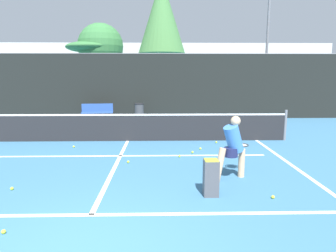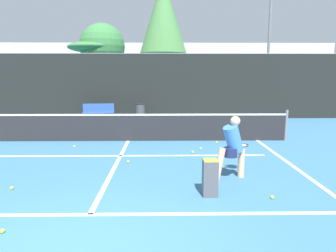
# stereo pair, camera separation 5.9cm
# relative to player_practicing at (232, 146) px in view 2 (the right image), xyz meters

# --- Properties ---
(court_baseline_near) EXTENTS (11.00, 0.10, 0.01)m
(court_baseline_near) POSITION_rel_player_practicing_xyz_m (-2.74, -1.69, -0.75)
(court_baseline_near) COLOR white
(court_baseline_near) RESTS_ON ground
(court_service_line) EXTENTS (8.25, 0.10, 0.01)m
(court_service_line) POSITION_rel_player_practicing_xyz_m (-2.74, 1.91, -0.75)
(court_service_line) COLOR white
(court_service_line) RESTS_ON ground
(court_center_mark) EXTENTS (0.10, 5.51, 0.01)m
(court_center_mark) POSITION_rel_player_practicing_xyz_m (-2.74, 1.07, -0.75)
(court_center_mark) COLOR white
(court_center_mark) RESTS_ON ground
(court_sideline_right) EXTENTS (0.10, 6.51, 0.01)m
(court_sideline_right) POSITION_rel_player_practicing_xyz_m (1.77, 1.07, -0.75)
(court_sideline_right) COLOR white
(court_sideline_right) RESTS_ON ground
(net) EXTENTS (11.09, 0.09, 1.07)m
(net) POSITION_rel_player_practicing_xyz_m (-2.74, 3.82, -0.25)
(net) COLOR slate
(net) RESTS_ON ground
(fence_back) EXTENTS (24.00, 0.06, 3.31)m
(fence_back) POSITION_rel_player_practicing_xyz_m (-2.74, 9.05, 0.89)
(fence_back) COLOR black
(fence_back) RESTS_ON ground
(player_practicing) EXTENTS (1.01, 0.94, 1.42)m
(player_practicing) POSITION_rel_player_practicing_xyz_m (0.00, 0.00, 0.00)
(player_practicing) COLOR #DBAD84
(player_practicing) RESTS_ON ground
(tennis_ball_scattered_0) EXTENTS (0.07, 0.07, 0.07)m
(tennis_ball_scattered_0) POSITION_rel_player_practicing_xyz_m (-4.34, 2.92, -0.72)
(tennis_ball_scattered_0) COLOR #D1E033
(tennis_ball_scattered_0) RESTS_ON ground
(tennis_ball_scattered_1) EXTENTS (0.07, 0.07, 0.07)m
(tennis_ball_scattered_1) POSITION_rel_player_practicing_xyz_m (-2.44, 1.22, -0.72)
(tennis_ball_scattered_1) COLOR #D1E033
(tennis_ball_scattered_1) RESTS_ON ground
(tennis_ball_scattered_2) EXTENTS (0.07, 0.07, 0.07)m
(tennis_ball_scattered_2) POSITION_rel_player_practicing_xyz_m (-4.58, -0.57, -0.72)
(tennis_ball_scattered_2) COLOR #D1E033
(tennis_ball_scattered_2) RESTS_ON ground
(tennis_ball_scattered_3) EXTENTS (0.07, 0.07, 0.07)m
(tennis_ball_scattered_3) POSITION_rel_player_practicing_xyz_m (-0.65, 2.16, -0.72)
(tennis_ball_scattered_3) COLOR #D1E033
(tennis_ball_scattered_3) RESTS_ON ground
(tennis_ball_scattered_4) EXTENTS (0.07, 0.07, 0.07)m
(tennis_ball_scattered_4) POSITION_rel_player_practicing_xyz_m (0.53, -1.11, -0.72)
(tennis_ball_scattered_4) COLOR #D1E033
(tennis_ball_scattered_4) RESTS_ON ground
(tennis_ball_scattered_6) EXTENTS (0.07, 0.07, 0.07)m
(tennis_ball_scattered_6) POSITION_rel_player_practicing_xyz_m (-1.06, 1.75, -0.72)
(tennis_ball_scattered_6) COLOR #D1E033
(tennis_ball_scattered_6) RESTS_ON ground
(tennis_ball_scattered_8) EXTENTS (0.07, 0.07, 0.07)m
(tennis_ball_scattered_8) POSITION_rel_player_practicing_xyz_m (-3.89, -2.25, -0.72)
(tennis_ball_scattered_8) COLOR #D1E033
(tennis_ball_scattered_8) RESTS_ON ground
(tennis_ball_scattered_10) EXTENTS (0.07, 0.07, 0.07)m
(tennis_ball_scattered_10) POSITION_rel_player_practicing_xyz_m (0.29, 3.43, -0.72)
(tennis_ball_scattered_10) COLOR #D1E033
(tennis_ball_scattered_10) RESTS_ON ground
(tennis_ball_scattered_11) EXTENTS (0.07, 0.07, 0.07)m
(tennis_ball_scattered_11) POSITION_rel_player_practicing_xyz_m (-0.36, 2.57, -0.72)
(tennis_ball_scattered_11) COLOR #D1E033
(tennis_ball_scattered_11) RESTS_ON ground
(ball_hopper) EXTENTS (0.28, 0.28, 0.71)m
(ball_hopper) POSITION_rel_player_practicing_xyz_m (-0.62, -0.91, -0.39)
(ball_hopper) COLOR #4C4C51
(ball_hopper) RESTS_ON ground
(courtside_bench) EXTENTS (1.53, 0.55, 0.86)m
(courtside_bench) POSITION_rel_player_practicing_xyz_m (-4.67, 8.16, -0.29)
(courtside_bench) COLOR #2D519E
(courtside_bench) RESTS_ON ground
(trash_bin) EXTENTS (0.46, 0.46, 0.86)m
(trash_bin) POSITION_rel_player_practicing_xyz_m (-2.65, 8.30, -0.32)
(trash_bin) COLOR #3F3F42
(trash_bin) RESTS_ON ground
(parked_car) EXTENTS (1.62, 4.64, 1.36)m
(parked_car) POSITION_rel_player_practicing_xyz_m (-5.80, 11.29, -0.18)
(parked_car) COLOR #B7B7BC
(parked_car) RESTS_ON ground
(floodlight_mast) EXTENTS (1.10, 0.24, 8.89)m
(floodlight_mast) POSITION_rel_player_practicing_xyz_m (5.07, 12.77, 4.86)
(floodlight_mast) COLOR slate
(floodlight_mast) RESTS_ON ground
(tree_west) EXTENTS (3.38, 3.38, 9.00)m
(tree_west) POSITION_rel_player_practicing_xyz_m (-1.50, 15.89, 5.60)
(tree_west) COLOR brown
(tree_west) RESTS_ON ground
(tree_mid) EXTENTS (3.47, 3.47, 6.10)m
(tree_mid) POSITION_rel_player_practicing_xyz_m (-6.20, 17.47, 3.59)
(tree_mid) COLOR brown
(tree_mid) RESTS_ON ground
(tree_east) EXTENTS (4.35, 4.35, 4.76)m
(tree_east) POSITION_rel_player_practicing_xyz_m (-6.74, 17.74, 3.51)
(tree_east) COLOR brown
(tree_east) RESTS_ON ground
(building_far) EXTENTS (36.00, 2.40, 5.22)m
(building_far) POSITION_rel_player_practicing_xyz_m (-2.74, 24.72, 1.86)
(building_far) COLOR beige
(building_far) RESTS_ON ground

